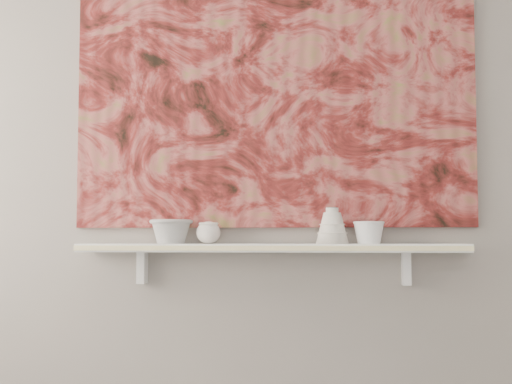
# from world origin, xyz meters

# --- Properties ---
(wall_back) EXTENTS (3.60, 0.00, 3.60)m
(wall_back) POSITION_xyz_m (0.00, 1.60, 1.35)
(wall_back) COLOR gray
(wall_back) RESTS_ON floor
(shelf) EXTENTS (1.40, 0.18, 0.03)m
(shelf) POSITION_xyz_m (0.00, 1.51, 0.92)
(shelf) COLOR silver
(shelf) RESTS_ON wall_back
(shelf_stripe) EXTENTS (1.40, 0.01, 0.02)m
(shelf_stripe) POSITION_xyz_m (0.00, 1.41, 0.92)
(shelf_stripe) COLOR beige
(shelf_stripe) RESTS_ON shelf
(bracket_left) EXTENTS (0.03, 0.06, 0.12)m
(bracket_left) POSITION_xyz_m (-0.49, 1.57, 0.84)
(bracket_left) COLOR silver
(bracket_left) RESTS_ON wall_back
(bracket_right) EXTENTS (0.03, 0.06, 0.12)m
(bracket_right) POSITION_xyz_m (0.49, 1.57, 0.84)
(bracket_right) COLOR silver
(bracket_right) RESTS_ON wall_back
(painting) EXTENTS (1.50, 0.02, 1.10)m
(painting) POSITION_xyz_m (0.00, 1.59, 1.54)
(painting) COLOR maroon
(painting) RESTS_ON wall_back
(house_motif) EXTENTS (0.09, 0.00, 0.08)m
(house_motif) POSITION_xyz_m (0.45, 1.57, 1.23)
(house_motif) COLOR black
(house_motif) RESTS_ON painting
(bowl_grey) EXTENTS (0.17, 0.17, 0.09)m
(bowl_grey) POSITION_xyz_m (-0.37, 1.51, 0.98)
(bowl_grey) COLOR gray
(bowl_grey) RESTS_ON shelf
(cup_cream) EXTENTS (0.09, 0.09, 0.08)m
(cup_cream) POSITION_xyz_m (-0.23, 1.51, 0.97)
(cup_cream) COLOR beige
(cup_cream) RESTS_ON shelf
(bell_vessel) EXTENTS (0.14, 0.14, 0.13)m
(bell_vessel) POSITION_xyz_m (0.22, 1.51, 1.00)
(bell_vessel) COLOR silver
(bell_vessel) RESTS_ON shelf
(bowl_white) EXTENTS (0.12, 0.12, 0.08)m
(bowl_white) POSITION_xyz_m (0.35, 1.51, 0.97)
(bowl_white) COLOR silver
(bowl_white) RESTS_ON shelf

